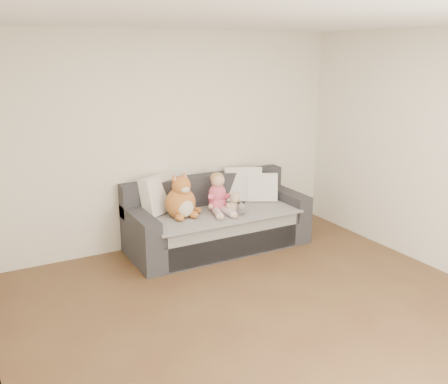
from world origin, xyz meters
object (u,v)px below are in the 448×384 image
at_px(sofa, 217,223).
at_px(toddler, 218,196).
at_px(plush_cat, 181,200).
at_px(sippy_cup, 238,209).
at_px(teddy_bear, 235,205).

bearing_deg(sofa, toddler, -99.07).
xyz_separation_m(plush_cat, sippy_cup, (0.64, -0.21, -0.15)).
distance_m(toddler, plush_cat, 0.47).
bearing_deg(sippy_cup, toddler, 136.40).
relative_size(toddler, sippy_cup, 4.96).
relative_size(toddler, teddy_bear, 1.76).
xyz_separation_m(sofa, toddler, (-0.01, -0.07, 0.37)).
distance_m(plush_cat, teddy_bear, 0.64).
relative_size(plush_cat, teddy_bear, 1.96).
bearing_deg(sofa, plush_cat, -176.39).
xyz_separation_m(teddy_bear, sippy_cup, (0.04, 0.00, -0.06)).
bearing_deg(sippy_cup, sofa, 124.40).
bearing_deg(toddler, sofa, 89.53).
relative_size(teddy_bear, sippy_cup, 2.82).
bearing_deg(toddler, plush_cat, -176.58).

